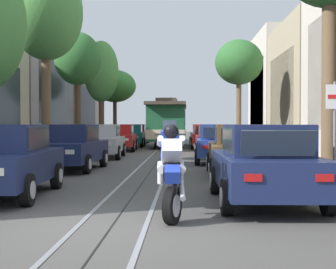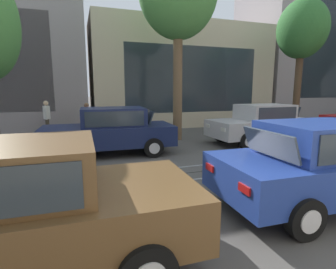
# 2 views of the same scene
# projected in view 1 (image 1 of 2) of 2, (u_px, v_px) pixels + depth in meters

# --- Properties ---
(ground_plane) EXTENTS (160.00, 160.00, 0.00)m
(ground_plane) POSITION_uv_depth(u_px,v_px,m) (162.00, 155.00, 25.57)
(ground_plane) COLOR #4C4947
(trolley_track_rails) EXTENTS (1.14, 53.04, 0.01)m
(trolley_track_rails) POSITION_uv_depth(u_px,v_px,m) (164.00, 152.00, 28.07)
(trolley_track_rails) COLOR gray
(trolley_track_rails) RESTS_ON ground
(parked_car_navy_near_left) EXTENTS (2.13, 4.42, 1.58)m
(parked_car_navy_near_left) POSITION_uv_depth(u_px,v_px,m) (4.00, 160.00, 10.91)
(parked_car_navy_near_left) COLOR #19234C
(parked_car_navy_near_left) RESTS_ON ground
(parked_car_navy_second_left) EXTENTS (2.12, 4.41, 1.58)m
(parked_car_navy_second_left) POSITION_uv_depth(u_px,v_px,m) (71.00, 147.00, 17.21)
(parked_car_navy_second_left) COLOR #19234C
(parked_car_navy_second_left) RESTS_ON ground
(parked_car_silver_mid_left) EXTENTS (2.11, 4.41, 1.58)m
(parked_car_silver_mid_left) POSITION_uv_depth(u_px,v_px,m) (102.00, 141.00, 23.33)
(parked_car_silver_mid_left) COLOR #B7B7BC
(parked_car_silver_mid_left) RESTS_ON ground
(parked_car_red_fourth_left) EXTENTS (2.11, 4.41, 1.58)m
(parked_car_red_fourth_left) POSITION_uv_depth(u_px,v_px,m) (120.00, 137.00, 29.54)
(parked_car_red_fourth_left) COLOR red
(parked_car_red_fourth_left) RESTS_ON ground
(parked_car_teal_fifth_left) EXTENTS (2.07, 4.39, 1.58)m
(parked_car_teal_fifth_left) POSITION_uv_depth(u_px,v_px,m) (131.00, 135.00, 35.30)
(parked_car_teal_fifth_left) COLOR #196B70
(parked_car_teal_fifth_left) RESTS_ON ground
(parked_car_maroon_sixth_left) EXTENTS (2.03, 4.37, 1.58)m
(parked_car_maroon_sixth_left) POSITION_uv_depth(u_px,v_px,m) (136.00, 134.00, 40.94)
(parked_car_maroon_sixth_left) COLOR maroon
(parked_car_maroon_sixth_left) RESTS_ON ground
(parked_car_navy_near_right) EXTENTS (2.05, 4.38, 1.58)m
(parked_car_navy_near_right) POSITION_uv_depth(u_px,v_px,m) (265.00, 164.00, 9.88)
(parked_car_navy_near_right) COLOR #19234C
(parked_car_navy_near_right) RESTS_ON ground
(parked_car_brown_second_right) EXTENTS (2.06, 4.39, 1.58)m
(parked_car_brown_second_right) POSITION_uv_depth(u_px,v_px,m) (240.00, 150.00, 15.26)
(parked_car_brown_second_right) COLOR brown
(parked_car_brown_second_right) RESTS_ON ground
(parked_car_blue_mid_right) EXTENTS (2.09, 4.40, 1.58)m
(parked_car_blue_mid_right) POSITION_uv_depth(u_px,v_px,m) (219.00, 143.00, 20.39)
(parked_car_blue_mid_right) COLOR #233D93
(parked_car_blue_mid_right) RESTS_ON ground
(parked_car_maroon_fourth_right) EXTENTS (2.01, 4.36, 1.58)m
(parked_car_maroon_fourth_right) POSITION_uv_depth(u_px,v_px,m) (213.00, 139.00, 26.21)
(parked_car_maroon_fourth_right) COLOR maroon
(parked_car_maroon_fourth_right) RESTS_ON ground
(parked_car_red_fifth_right) EXTENTS (2.04, 4.38, 1.58)m
(parked_car_red_fifth_right) POSITION_uv_depth(u_px,v_px,m) (206.00, 137.00, 31.67)
(parked_car_red_fifth_right) COLOR red
(parked_car_red_fifth_right) RESTS_ON ground
(parked_car_silver_sixth_right) EXTENTS (2.07, 4.39, 1.58)m
(parked_car_silver_sixth_right) POSITION_uv_depth(u_px,v_px,m) (203.00, 135.00, 37.27)
(parked_car_silver_sixth_right) COLOR #B7B7BC
(parked_car_silver_sixth_right) RESTS_ON ground
(street_tree_kerb_left_second) EXTENTS (3.00, 3.29, 8.14)m
(street_tree_kerb_left_second) POSITION_uv_depth(u_px,v_px,m) (46.00, 14.00, 20.26)
(street_tree_kerb_left_second) COLOR brown
(street_tree_kerb_left_second) RESTS_ON ground
(street_tree_kerb_left_mid) EXTENTS (2.54, 2.32, 6.60)m
(street_tree_kerb_left_mid) POSITION_uv_depth(u_px,v_px,m) (78.00, 60.00, 26.96)
(street_tree_kerb_left_mid) COLOR #4C3826
(street_tree_kerb_left_mid) RESTS_ON ground
(street_tree_kerb_left_fourth) EXTENTS (2.47, 2.04, 7.49)m
(street_tree_kerb_left_fourth) POSITION_uv_depth(u_px,v_px,m) (101.00, 73.00, 35.08)
(street_tree_kerb_left_fourth) COLOR brown
(street_tree_kerb_left_fourth) RESTS_ON ground
(street_tree_kerb_left_far) EXTENTS (3.49, 3.53, 6.07)m
(street_tree_kerb_left_far) POSITION_uv_depth(u_px,v_px,m) (115.00, 87.00, 40.94)
(street_tree_kerb_left_far) COLOR #4C3826
(street_tree_kerb_left_far) RESTS_ON ground
(street_tree_kerb_right_second) EXTENTS (2.97, 3.16, 6.82)m
(street_tree_kerb_right_second) POSITION_uv_depth(u_px,v_px,m) (239.00, 63.00, 30.73)
(street_tree_kerb_right_second) COLOR brown
(street_tree_kerb_right_second) RESTS_ON ground
(cable_car_trolley) EXTENTS (2.64, 9.15, 3.28)m
(cable_car_trolley) POSITION_uv_depth(u_px,v_px,m) (168.00, 123.00, 34.41)
(cable_car_trolley) COLOR #1E5B38
(cable_car_trolley) RESTS_ON ground
(motorcycle_with_rider) EXTENTS (0.55, 1.90, 1.66)m
(motorcycle_with_rider) POSITION_uv_depth(u_px,v_px,m) (171.00, 167.00, 8.36)
(motorcycle_with_rider) COLOR black
(motorcycle_with_rider) RESTS_ON ground
(fire_hydrant) EXTENTS (0.40, 0.22, 0.84)m
(fire_hydrant) POSITION_uv_depth(u_px,v_px,m) (47.00, 155.00, 18.91)
(fire_hydrant) COLOR #B2B2B7
(fire_hydrant) RESTS_ON ground
(street_sign_post) EXTENTS (0.36, 0.07, 2.43)m
(street_sign_post) POSITION_uv_depth(u_px,v_px,m) (335.00, 128.00, 9.79)
(street_sign_post) COLOR slate
(street_sign_post) RESTS_ON ground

